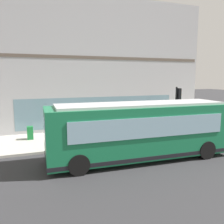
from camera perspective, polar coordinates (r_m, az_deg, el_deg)
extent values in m
plane|color=#2D2D30|center=(13.10, 6.95, -11.25)|extent=(120.00, 120.00, 0.00)
cube|color=#B2ADA3|center=(17.51, -0.51, -5.84)|extent=(4.85, 40.00, 0.15)
cube|color=#A8A8AD|center=(22.87, -5.74, 11.02)|extent=(7.43, 19.08, 10.86)
cube|color=brown|center=(19.47, -3.11, 13.10)|extent=(0.36, 18.70, 0.24)
cube|color=slate|center=(19.52, -2.93, 0.21)|extent=(0.12, 13.36, 2.40)
cube|color=#197247|center=(12.67, 7.11, -4.39)|extent=(2.82, 10.07, 2.70)
cube|color=silver|center=(12.44, 7.23, 1.95)|extent=(2.41, 9.06, 0.12)
cube|color=#8CB2C6|center=(11.42, -16.16, -3.79)|extent=(2.20, 0.15, 1.20)
cube|color=#8CB2C6|center=(13.73, 4.89, -1.65)|extent=(0.32, 8.20, 1.00)
cube|color=#8CB2C6|center=(11.48, 9.84, -3.76)|extent=(0.32, 8.20, 1.00)
cube|color=black|center=(12.99, 7.01, -9.43)|extent=(2.86, 10.12, 0.20)
cylinder|color=black|center=(13.04, -9.91, -9.10)|extent=(0.33, 1.01, 1.00)
cylinder|color=black|center=(10.89, -8.13, -12.65)|extent=(0.33, 1.01, 1.00)
cylinder|color=black|center=(15.58, 16.67, -6.41)|extent=(0.33, 1.01, 1.00)
cylinder|color=black|center=(13.83, 22.14, -8.58)|extent=(0.33, 1.01, 1.00)
cylinder|color=black|center=(17.59, 15.37, 0.12)|extent=(0.14, 0.14, 3.58)
cube|color=black|center=(17.57, 16.03, 4.15)|extent=(0.32, 0.24, 0.90)
sphere|color=red|center=(17.62, 16.41, 5.06)|extent=(0.20, 0.20, 0.20)
sphere|color=yellow|center=(17.64, 16.38, 4.16)|extent=(0.20, 0.20, 0.20)
sphere|color=green|center=(17.66, 16.34, 3.25)|extent=(0.20, 0.20, 0.20)
cylinder|color=red|center=(18.43, 4.63, -4.02)|extent=(0.24, 0.24, 0.55)
sphere|color=red|center=(18.36, 4.64, -2.93)|extent=(0.22, 0.22, 0.22)
cylinder|color=red|center=(18.49, 5.11, -3.82)|extent=(0.10, 0.12, 0.10)
cylinder|color=red|center=(18.57, 4.41, -3.76)|extent=(0.12, 0.10, 0.10)
cylinder|color=silver|center=(20.67, 12.42, -2.41)|extent=(0.14, 0.14, 0.84)
cylinder|color=silver|center=(20.55, 12.77, -2.49)|extent=(0.14, 0.14, 0.84)
cylinder|color=black|center=(20.48, 12.66, -0.39)|extent=(0.32, 0.32, 0.66)
sphere|color=brown|center=(20.42, 12.70, 0.85)|extent=(0.23, 0.23, 0.23)
cylinder|color=#3F8C4C|center=(19.23, 20.17, -3.54)|extent=(0.14, 0.14, 0.85)
cylinder|color=#3F8C4C|center=(19.38, 19.92, -3.43)|extent=(0.14, 0.14, 0.85)
cylinder|color=#99994C|center=(19.17, 20.16, -1.26)|extent=(0.32, 0.32, 0.67)
sphere|color=tan|center=(19.10, 20.23, 0.07)|extent=(0.23, 0.23, 0.23)
cylinder|color=#3F8C4C|center=(17.38, 2.31, -4.43)|extent=(0.14, 0.14, 0.74)
cylinder|color=#3F8C4C|center=(17.38, 1.71, -4.43)|extent=(0.14, 0.14, 0.74)
cylinder|color=#B23338|center=(17.24, 2.02, -2.27)|extent=(0.32, 0.32, 0.59)
sphere|color=beige|center=(17.17, 2.03, -0.98)|extent=(0.20, 0.20, 0.20)
cylinder|color=#3F8C4C|center=(21.45, 14.16, -2.09)|extent=(0.14, 0.14, 0.83)
cylinder|color=#3F8C4C|center=(21.29, 13.95, -2.16)|extent=(0.14, 0.14, 0.83)
cylinder|color=#B23338|center=(21.25, 14.13, -0.15)|extent=(0.32, 0.32, 0.66)
sphere|color=brown|center=(21.19, 14.17, 1.03)|extent=(0.22, 0.22, 0.22)
cube|color=#197233|center=(17.14, -19.43, -4.84)|extent=(0.44, 0.40, 0.90)
cube|color=#8CB2C6|center=(17.10, -18.75, -4.22)|extent=(0.35, 0.03, 0.30)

